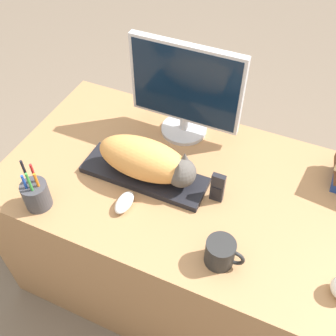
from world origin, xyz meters
The scene contains 8 objects.
desk centered at (0.00, 0.39, 0.36)m, with size 1.43×0.79×0.71m.
keyboard centered at (-0.17, 0.35, 0.73)m, with size 0.47×0.15×0.02m.
cat centered at (-0.15, 0.35, 0.81)m, with size 0.37×0.15×0.15m.
monitor centered at (-0.13, 0.65, 0.93)m, with size 0.45×0.19×0.40m.
computer_mouse centered at (-0.17, 0.20, 0.73)m, with size 0.05×0.10×0.04m.
coffee_mug centered at (0.20, 0.13, 0.76)m, with size 0.13×0.09×0.09m.
pen_cup centered at (-0.45, 0.09, 0.77)m, with size 0.09×0.09×0.21m.
phone centered at (0.11, 0.36, 0.78)m, with size 0.05×0.02×0.12m.
Camera 1 is at (0.31, -0.50, 1.82)m, focal length 42.00 mm.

